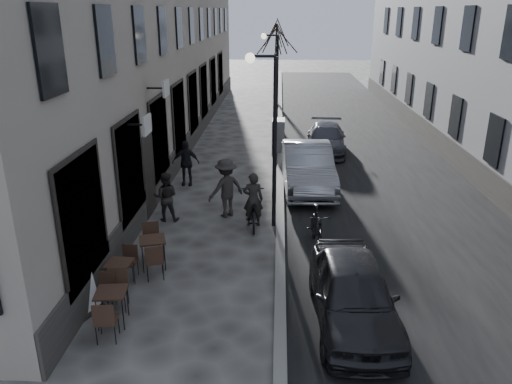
# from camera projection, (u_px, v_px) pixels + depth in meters

# --- Properties ---
(ground) EXTENTS (120.00, 120.00, 0.00)m
(ground) POSITION_uv_depth(u_px,v_px,m) (270.00, 352.00, 9.57)
(ground) COLOR #393734
(ground) RESTS_ON ground
(road) EXTENTS (7.30, 60.00, 0.00)m
(road) POSITION_uv_depth(u_px,v_px,m) (355.00, 144.00, 24.42)
(road) COLOR black
(road) RESTS_ON ground
(kerb) EXTENTS (0.25, 60.00, 0.12)m
(kerb) POSITION_uv_depth(u_px,v_px,m) (280.00, 142.00, 24.55)
(kerb) COLOR slate
(kerb) RESTS_ON ground
(streetlamp_near) EXTENTS (0.90, 0.28, 5.09)m
(streetlamp_near) POSITION_uv_depth(u_px,v_px,m) (269.00, 123.00, 14.12)
(streetlamp_near) COLOR black
(streetlamp_near) RESTS_ON ground
(streetlamp_far) EXTENTS (0.90, 0.28, 5.09)m
(streetlamp_far) POSITION_uv_depth(u_px,v_px,m) (274.00, 73.00, 25.38)
(streetlamp_far) COLOR black
(streetlamp_far) RESTS_ON ground
(tree_near) EXTENTS (2.40, 2.40, 5.70)m
(tree_near) POSITION_uv_depth(u_px,v_px,m) (276.00, 39.00, 27.68)
(tree_near) COLOR black
(tree_near) RESTS_ON ground
(tree_far) EXTENTS (2.40, 2.40, 5.70)m
(tree_far) POSITION_uv_depth(u_px,v_px,m) (277.00, 34.00, 33.31)
(tree_far) COLOR black
(tree_far) RESTS_ON ground
(bistro_set_a) EXTENTS (0.69, 1.56, 0.90)m
(bistro_set_a) POSITION_uv_depth(u_px,v_px,m) (112.00, 304.00, 10.30)
(bistro_set_a) COLOR black
(bistro_set_a) RESTS_ON ground
(bistro_set_b) EXTENTS (0.62, 1.43, 0.83)m
(bistro_set_b) POSITION_uv_depth(u_px,v_px,m) (120.00, 273.00, 11.60)
(bistro_set_b) COLOR black
(bistro_set_b) RESTS_ON ground
(bistro_set_c) EXTENTS (0.87, 1.62, 0.93)m
(bistro_set_c) POSITION_uv_depth(u_px,v_px,m) (153.00, 250.00, 12.59)
(bistro_set_c) COLOR black
(bistro_set_c) RESTS_ON ground
(sign_board) EXTENTS (0.63, 0.76, 1.18)m
(sign_board) POSITION_uv_depth(u_px,v_px,m) (84.00, 293.00, 10.68)
(sign_board) COLOR black
(sign_board) RESTS_ON ground
(utility_cabinet) EXTENTS (0.58, 1.04, 1.55)m
(utility_cabinet) POSITION_uv_depth(u_px,v_px,m) (278.00, 136.00, 22.69)
(utility_cabinet) COLOR slate
(utility_cabinet) RESTS_ON ground
(bicycle) EXTENTS (0.79, 1.98, 1.02)m
(bicycle) POSITION_uv_depth(u_px,v_px,m) (253.00, 209.00, 15.06)
(bicycle) COLOR black
(bicycle) RESTS_ON ground
(cyclist_rider) EXTENTS (0.63, 0.44, 1.67)m
(cyclist_rider) POSITION_uv_depth(u_px,v_px,m) (253.00, 199.00, 14.95)
(cyclist_rider) COLOR black
(cyclist_rider) RESTS_ON ground
(pedestrian_near) EXTENTS (0.78, 0.63, 1.55)m
(pedestrian_near) POSITION_uv_depth(u_px,v_px,m) (166.00, 197.00, 15.32)
(pedestrian_near) COLOR black
(pedestrian_near) RESTS_ON ground
(pedestrian_mid) EXTENTS (1.40, 1.29, 1.89)m
(pedestrian_mid) POSITION_uv_depth(u_px,v_px,m) (226.00, 188.00, 15.59)
(pedestrian_mid) COLOR #2C2926
(pedestrian_mid) RESTS_ON ground
(pedestrian_far) EXTENTS (1.02, 0.47, 1.71)m
(pedestrian_far) POSITION_uv_depth(u_px,v_px,m) (186.00, 163.00, 18.46)
(pedestrian_far) COLOR black
(pedestrian_far) RESTS_ON ground
(car_near) EXTENTS (1.74, 4.09, 1.38)m
(car_near) POSITION_uv_depth(u_px,v_px,m) (354.00, 293.00, 10.27)
(car_near) COLOR black
(car_near) RESTS_ON ground
(car_mid) EXTENTS (1.91, 4.97, 1.62)m
(car_mid) POSITION_uv_depth(u_px,v_px,m) (307.00, 167.00, 18.14)
(car_mid) COLOR gray
(car_mid) RESTS_ON ground
(car_far) EXTENTS (2.07, 4.38, 1.23)m
(car_far) POSITION_uv_depth(u_px,v_px,m) (326.00, 139.00, 22.92)
(car_far) COLOR #3B3C45
(car_far) RESTS_ON ground
(moped) EXTENTS (0.69, 1.93, 1.14)m
(moped) POSITION_uv_depth(u_px,v_px,m) (317.00, 229.00, 13.59)
(moped) COLOR black
(moped) RESTS_ON ground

